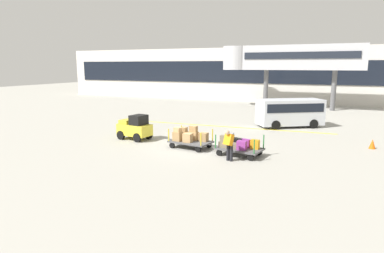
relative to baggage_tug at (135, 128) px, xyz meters
name	(u,v)px	position (x,y,z in m)	size (l,w,h in m)	color
ground_plane	(193,146)	(4.04, -0.16, -0.75)	(120.00, 120.00, 0.00)	#9E9B91
apron_lead_line	(220,126)	(3.44, 6.46, -0.75)	(16.71, 0.20, 0.01)	yellow
terminal_building	(274,75)	(4.04, 25.81, 2.70)	(61.98, 2.51, 6.89)	beige
jet_bridge	(284,58)	(6.11, 19.83, 4.62)	(14.77, 3.00, 6.74)	#B7B7BC
baggage_tug	(135,128)	(0.00, 0.00, 0.00)	(2.24, 1.50, 1.58)	gold
baggage_cart_lead	(189,138)	(4.01, -0.58, -0.17)	(3.08, 1.73, 1.23)	#4C4C4F
baggage_cart_middle	(238,145)	(6.97, -1.03, -0.22)	(3.08, 1.73, 1.10)	#4C4C4F
baggage_handler	(229,144)	(6.88, -2.29, 0.11)	(0.53, 0.54, 1.56)	black
shuttle_van	(290,111)	(8.37, 8.39, 0.48)	(5.06, 4.20, 2.10)	silver
safety_cone_near	(372,144)	(13.55, 3.27, -0.48)	(0.36, 0.36, 0.55)	#EA590F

